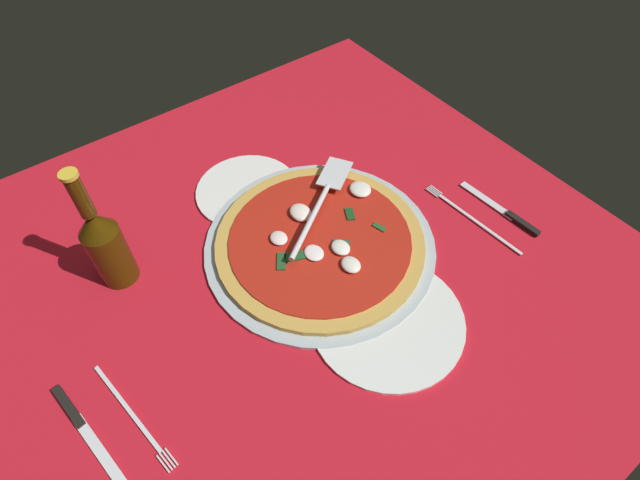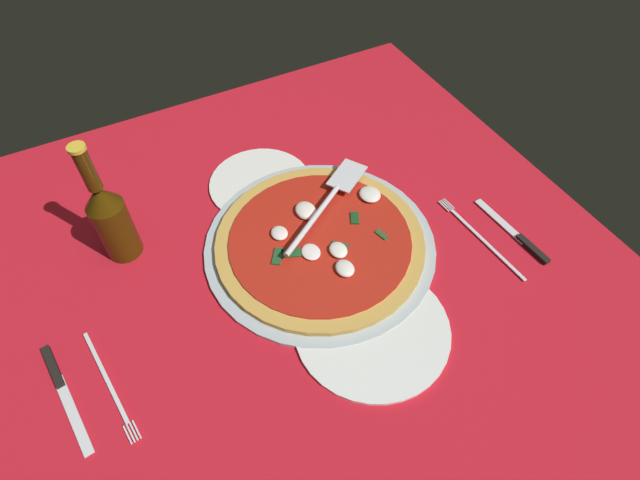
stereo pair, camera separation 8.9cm
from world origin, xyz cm
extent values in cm
cube|color=red|center=(0.00, 0.00, -0.40)|extent=(107.47, 107.47, 0.80)
cylinder|color=#ABBAC2|center=(-1.47, 4.85, 0.55)|extent=(41.22, 41.22, 1.10)
cylinder|color=white|center=(-20.94, 1.66, 0.50)|extent=(20.10, 20.10, 1.00)
cylinder|color=white|center=(17.31, 4.27, 0.50)|extent=(24.73, 24.73, 1.00)
cylinder|color=gold|center=(-1.47, 4.85, 1.63)|extent=(37.21, 37.21, 1.06)
cylinder|color=#B02013|center=(-1.47, 4.85, 2.31)|extent=(32.42, 32.42, 0.30)
ellipsoid|color=white|center=(-6.19, 18.00, 3.07)|extent=(4.35, 3.93, 1.23)
ellipsoid|color=white|center=(0.68, 1.95, 2.86)|extent=(3.74, 3.21, 0.82)
ellipsoid|color=white|center=(2.61, 6.26, 3.02)|extent=(3.66, 3.01, 1.12)
ellipsoid|color=white|center=(-7.88, 5.26, 3.01)|extent=(3.72, 3.28, 1.10)
ellipsoid|color=white|center=(-5.62, -1.10, 2.95)|extent=(3.39, 2.94, 0.99)
ellipsoid|color=white|center=(-8.18, 5.41, 3.14)|extent=(4.41, 3.69, 1.36)
ellipsoid|color=white|center=(6.55, 5.33, 3.06)|extent=(3.70, 3.07, 1.20)
cube|color=#18421C|center=(-2.72, 12.68, 2.61)|extent=(3.24, 2.65, 0.30)
cube|color=#2B472C|center=(1.58, 7.22, 2.61)|extent=(2.94, 3.04, 0.30)
cube|color=#1F4C26|center=(-1.35, -3.45, 2.61)|extent=(3.80, 3.30, 0.30)
cube|color=#245326|center=(2.90, 14.89, 2.61)|extent=(2.67, 1.62, 0.30)
cube|color=#1E5124|center=(-0.85, -1.01, 2.61)|extent=(2.97, 3.88, 0.30)
cube|color=silver|center=(-11.80, 16.20, 3.97)|extent=(8.57, 9.52, 0.30)
cylinder|color=silver|center=(-4.58, 5.11, 4.32)|extent=(10.82, 15.88, 1.00)
cube|color=white|center=(6.02, -37.76, 0.30)|extent=(20.74, 15.41, 0.60)
cube|color=silver|center=(5.62, -34.89, 0.73)|extent=(17.18, 3.00, 0.25)
cube|color=silver|center=(15.74, -34.13, 0.73)|extent=(3.00, 0.64, 0.25)
cube|color=silver|center=(15.68, -33.69, 0.73)|extent=(3.00, 0.64, 0.25)
cube|color=silver|center=(15.62, -33.26, 0.73)|extent=(3.00, 0.64, 0.25)
cube|color=silver|center=(15.56, -32.82, 0.73)|extent=(3.00, 0.64, 0.25)
cube|color=black|center=(0.68, -41.43, 1.00)|extent=(7.82, 2.27, 0.80)
cube|color=silver|center=(9.29, -40.22, 0.73)|extent=(13.59, 3.27, 0.25)
cube|color=white|center=(12.03, 34.45, 0.30)|extent=(17.84, 14.21, 0.60)
cube|color=silver|center=(12.22, 31.49, 0.73)|extent=(19.00, 1.77, 0.25)
cube|color=silver|center=(1.20, 31.47, 0.73)|extent=(3.01, 0.41, 0.25)
cube|color=silver|center=(1.22, 31.03, 0.73)|extent=(3.01, 0.41, 0.25)
cube|color=silver|center=(1.25, 30.59, 0.73)|extent=(3.01, 0.41, 0.25)
cube|color=silver|center=(1.28, 30.15, 0.73)|extent=(3.01, 0.41, 0.25)
cube|color=black|center=(17.15, 37.74, 1.00)|extent=(7.15, 1.64, 0.80)
cube|color=silver|center=(9.20, 37.24, 0.73)|extent=(12.46, 2.16, 0.25)
cylinder|color=#3A2505|center=(-16.83, -26.23, 6.03)|extent=(6.12, 6.12, 12.05)
cone|color=#3A2505|center=(-16.83, -26.23, 14.04)|extent=(6.12, 6.12, 3.97)
cylinder|color=#3A2505|center=(-16.83, -26.23, 19.87)|extent=(2.32, 2.32, 7.70)
cylinder|color=gold|center=(-16.83, -26.23, 24.02)|extent=(2.67, 2.67, 0.60)
camera|label=1|loc=(43.37, -28.84, 71.30)|focal=28.26mm
camera|label=2|loc=(48.13, -21.33, 71.30)|focal=28.26mm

